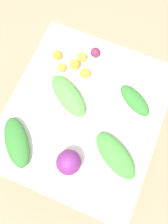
{
  "coord_description": "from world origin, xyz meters",
  "views": [
    {
      "loc": [
        0.38,
        0.16,
        2.27
      ],
      "look_at": [
        0.0,
        0.0,
        0.79
      ],
      "focal_mm": 35.0,
      "sensor_mm": 36.0,
      "label": 1
    }
  ],
  "objects_px": {
    "greens_bunch_chard": "(115,155)",
    "orange_3": "(82,57)",
    "orange_1": "(57,55)",
    "greens_bunch_kale": "(135,100)",
    "cabbage_purple": "(69,162)",
    "greens_bunch_dandelion": "(17,142)",
    "orange_0": "(85,73)",
    "orange_4": "(61,68)",
    "orange_2": "(74,64)",
    "beet_root": "(95,52)",
    "greens_bunch_scallion": "(68,96)"
  },
  "relations": [
    {
      "from": "greens_bunch_chard",
      "to": "orange_1",
      "type": "bearing_deg",
      "value": -128.6
    },
    {
      "from": "greens_bunch_chard",
      "to": "orange_0",
      "type": "distance_m",
      "value": 0.62
    },
    {
      "from": "orange_2",
      "to": "orange_3",
      "type": "distance_m",
      "value": 0.08
    },
    {
      "from": "orange_1",
      "to": "orange_3",
      "type": "bearing_deg",
      "value": 106.74
    },
    {
      "from": "greens_bunch_dandelion",
      "to": "beet_root",
      "type": "distance_m",
      "value": 0.86
    },
    {
      "from": "greens_bunch_chard",
      "to": "orange_1",
      "type": "height_order",
      "value": "greens_bunch_chard"
    },
    {
      "from": "orange_1",
      "to": "greens_bunch_kale",
      "type": "bearing_deg",
      "value": 79.98
    },
    {
      "from": "greens_bunch_chard",
      "to": "orange_4",
      "type": "relative_size",
      "value": 5.35
    },
    {
      "from": "greens_bunch_kale",
      "to": "orange_2",
      "type": "height_order",
      "value": "orange_2"
    },
    {
      "from": "greens_bunch_chard",
      "to": "greens_bunch_scallion",
      "type": "relative_size",
      "value": 0.99
    },
    {
      "from": "beet_root",
      "to": "orange_1",
      "type": "height_order",
      "value": "beet_root"
    },
    {
      "from": "greens_bunch_dandelion",
      "to": "orange_1",
      "type": "height_order",
      "value": "greens_bunch_dandelion"
    },
    {
      "from": "greens_bunch_chard",
      "to": "greens_bunch_dandelion",
      "type": "relative_size",
      "value": 1.02
    },
    {
      "from": "beet_root",
      "to": "orange_2",
      "type": "xyz_separation_m",
      "value": [
        0.15,
        -0.11,
        0.0
      ]
    },
    {
      "from": "greens_bunch_chard",
      "to": "orange_4",
      "type": "height_order",
      "value": "greens_bunch_chard"
    },
    {
      "from": "greens_bunch_dandelion",
      "to": "beet_root",
      "type": "bearing_deg",
      "value": 164.46
    },
    {
      "from": "orange_0",
      "to": "orange_4",
      "type": "relative_size",
      "value": 1.15
    },
    {
      "from": "orange_4",
      "to": "orange_0",
      "type": "bearing_deg",
      "value": 97.27
    },
    {
      "from": "orange_3",
      "to": "orange_4",
      "type": "xyz_separation_m",
      "value": [
        0.14,
        -0.11,
        -0.0
      ]
    },
    {
      "from": "orange_4",
      "to": "orange_1",
      "type": "bearing_deg",
      "value": -139.65
    },
    {
      "from": "orange_1",
      "to": "greens_bunch_dandelion",
      "type": "bearing_deg",
      "value": 2.06
    },
    {
      "from": "greens_bunch_dandelion",
      "to": "orange_1",
      "type": "distance_m",
      "value": 0.7
    },
    {
      "from": "orange_1",
      "to": "cabbage_purple",
      "type": "bearing_deg",
      "value": 30.17
    },
    {
      "from": "greens_bunch_kale",
      "to": "greens_bunch_chard",
      "type": "bearing_deg",
      "value": 0.87
    },
    {
      "from": "beet_root",
      "to": "orange_0",
      "type": "distance_m",
      "value": 0.19
    },
    {
      "from": "greens_bunch_scallion",
      "to": "greens_bunch_dandelion",
      "type": "height_order",
      "value": "greens_bunch_scallion"
    },
    {
      "from": "orange_4",
      "to": "greens_bunch_kale",
      "type": "bearing_deg",
      "value": 86.85
    },
    {
      "from": "greens_bunch_dandelion",
      "to": "orange_2",
      "type": "height_order",
      "value": "greens_bunch_dandelion"
    },
    {
      "from": "orange_2",
      "to": "greens_bunch_scallion",
      "type": "bearing_deg",
      "value": 13.48
    },
    {
      "from": "orange_3",
      "to": "greens_bunch_chard",
      "type": "bearing_deg",
      "value": 39.82
    },
    {
      "from": "greens_bunch_chard",
      "to": "orange_0",
      "type": "height_order",
      "value": "greens_bunch_chard"
    },
    {
      "from": "greens_bunch_kale",
      "to": "beet_root",
      "type": "relative_size",
      "value": 3.75
    },
    {
      "from": "greens_bunch_scallion",
      "to": "greens_bunch_chard",
      "type": "bearing_deg",
      "value": 60.09
    },
    {
      "from": "greens_bunch_kale",
      "to": "orange_3",
      "type": "xyz_separation_m",
      "value": [
        -0.17,
        -0.48,
        0.0
      ]
    },
    {
      "from": "beet_root",
      "to": "greens_bunch_kale",
      "type": "bearing_deg",
      "value": 58.54
    },
    {
      "from": "greens_bunch_scallion",
      "to": "orange_1",
      "type": "distance_m",
      "value": 0.34
    },
    {
      "from": "greens_bunch_scallion",
      "to": "orange_1",
      "type": "bearing_deg",
      "value": -142.04
    },
    {
      "from": "greens_bunch_chard",
      "to": "orange_3",
      "type": "relative_size",
      "value": 4.8
    },
    {
      "from": "greens_bunch_kale",
      "to": "orange_0",
      "type": "height_order",
      "value": "orange_0"
    },
    {
      "from": "cabbage_purple",
      "to": "orange_0",
      "type": "distance_m",
      "value": 0.65
    },
    {
      "from": "cabbage_purple",
      "to": "beet_root",
      "type": "height_order",
      "value": "cabbage_purple"
    },
    {
      "from": "orange_1",
      "to": "orange_2",
      "type": "distance_m",
      "value": 0.15
    },
    {
      "from": "cabbage_purple",
      "to": "greens_bunch_chard",
      "type": "xyz_separation_m",
      "value": [
        -0.16,
        0.26,
        -0.04
      ]
    },
    {
      "from": "orange_2",
      "to": "cabbage_purple",
      "type": "bearing_deg",
      "value": 20.58
    },
    {
      "from": "greens_bunch_scallion",
      "to": "beet_root",
      "type": "distance_m",
      "value": 0.4
    },
    {
      "from": "orange_1",
      "to": "orange_4",
      "type": "distance_m",
      "value": 0.11
    },
    {
      "from": "cabbage_purple",
      "to": "orange_4",
      "type": "xyz_separation_m",
      "value": [
        -0.61,
        -0.33,
        -0.05
      ]
    },
    {
      "from": "beet_root",
      "to": "orange_3",
      "type": "relative_size",
      "value": 0.99
    },
    {
      "from": "beet_root",
      "to": "orange_4",
      "type": "bearing_deg",
      "value": -41.05
    },
    {
      "from": "cabbage_purple",
      "to": "greens_bunch_chard",
      "type": "bearing_deg",
      "value": 121.29
    }
  ]
}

